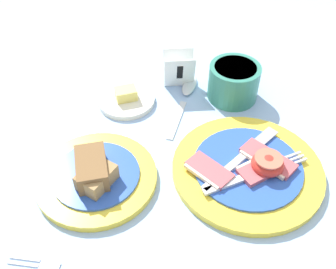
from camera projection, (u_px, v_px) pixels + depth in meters
ground_plane at (194, 166)px, 0.65m from camera, size 3.00×3.00×0.00m
breakfast_plate at (249, 168)px, 0.63m from camera, size 0.24×0.24×0.04m
bread_plate at (96, 176)px, 0.62m from camera, size 0.19×0.19×0.05m
sugar_cup at (234, 81)px, 0.76m from camera, size 0.10×0.10×0.07m
butter_dish at (126, 99)px, 0.76m from camera, size 0.11×0.11×0.03m
number_card at (180, 70)px, 0.78m from camera, size 0.06×0.05×0.07m
teaspoon_by_saucer at (186, 93)px, 0.78m from camera, size 0.09×0.19×0.01m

